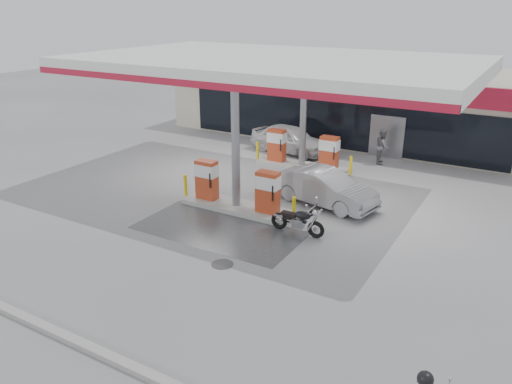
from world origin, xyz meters
TOP-DOWN VIEW (x-y plane):
  - ground at (0.00, 0.00)m, footprint 90.00×90.00m
  - wet_patch at (0.50, 0.00)m, footprint 6.00×3.00m
  - drain_cover at (2.00, -2.00)m, footprint 0.70×0.70m
  - kerb at (0.00, -7.00)m, footprint 28.00×0.25m
  - store_building at (0.01, 15.94)m, footprint 22.00×8.22m
  - canopy at (0.00, 5.00)m, footprint 16.00×10.02m
  - pump_island_near at (0.00, 2.00)m, footprint 5.14×1.30m
  - pump_island_far at (0.00, 8.00)m, footprint 5.14×1.30m
  - parked_motorcycle at (3.07, 1.20)m, footprint 2.07×0.79m
  - sedan_white at (-1.76, 10.20)m, footprint 4.63×2.42m
  - attendant at (3.14, 10.80)m, footprint 0.84×0.98m
  - hatchback_silver at (2.80, 4.20)m, footprint 4.53×2.35m
  - parked_car_left at (-5.16, 13.21)m, footprint 4.16×2.67m

SIDE VIEW (x-z plane):
  - ground at x=0.00m, z-range 0.00..0.00m
  - wet_patch at x=0.50m, z-range 0.00..0.00m
  - drain_cover at x=2.00m, z-range 0.00..0.01m
  - kerb at x=0.00m, z-range 0.00..0.15m
  - parked_motorcycle at x=3.07m, z-range -0.06..1.00m
  - parked_car_left at x=-5.16m, z-range 0.00..1.12m
  - hatchback_silver at x=2.80m, z-range 0.00..1.42m
  - pump_island_near at x=0.00m, z-range -0.18..1.60m
  - pump_island_far at x=0.00m, z-range -0.18..1.60m
  - sedan_white at x=-1.76m, z-range 0.00..1.51m
  - attendant at x=3.14m, z-range 0.00..1.74m
  - store_building at x=0.01m, z-range 0.01..4.01m
  - canopy at x=0.00m, z-range 2.51..8.02m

